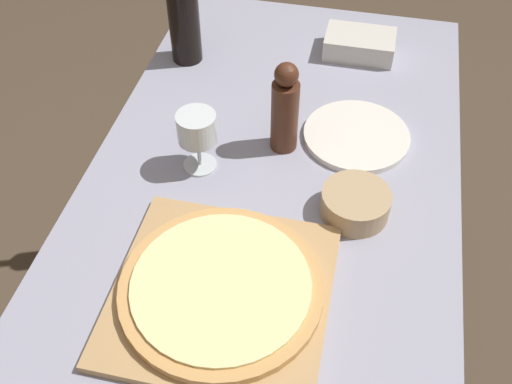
{
  "coord_description": "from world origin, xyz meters",
  "views": [
    {
      "loc": [
        0.16,
        -0.69,
        1.66
      ],
      "look_at": [
        -0.01,
        0.07,
        0.82
      ],
      "focal_mm": 42.0,
      "sensor_mm": 36.0,
      "label": 1
    }
  ],
  "objects_px": {
    "pepper_mill": "(285,109)",
    "wine_glass": "(197,130)",
    "wine_bottle": "(183,9)",
    "small_bowl": "(355,204)",
    "pizza": "(221,287)"
  },
  "relations": [
    {
      "from": "pepper_mill",
      "to": "small_bowl",
      "type": "relative_size",
      "value": 1.58
    },
    {
      "from": "pizza",
      "to": "wine_bottle",
      "type": "distance_m",
      "value": 0.74
    },
    {
      "from": "wine_bottle",
      "to": "small_bowl",
      "type": "distance_m",
      "value": 0.66
    },
    {
      "from": "small_bowl",
      "to": "pizza",
      "type": "bearing_deg",
      "value": -129.91
    },
    {
      "from": "wine_bottle",
      "to": "pepper_mill",
      "type": "relative_size",
      "value": 1.6
    },
    {
      "from": "wine_bottle",
      "to": "pizza",
      "type": "bearing_deg",
      "value": -68.42
    },
    {
      "from": "pizza",
      "to": "wine_glass",
      "type": "relative_size",
      "value": 2.59
    },
    {
      "from": "wine_glass",
      "to": "pizza",
      "type": "bearing_deg",
      "value": -67.39
    },
    {
      "from": "wine_bottle",
      "to": "small_bowl",
      "type": "height_order",
      "value": "wine_bottle"
    },
    {
      "from": "pepper_mill",
      "to": "small_bowl",
      "type": "height_order",
      "value": "pepper_mill"
    },
    {
      "from": "wine_glass",
      "to": "wine_bottle",
      "type": "bearing_deg",
      "value": 110.73
    },
    {
      "from": "wine_bottle",
      "to": "pepper_mill",
      "type": "distance_m",
      "value": 0.41
    },
    {
      "from": "wine_bottle",
      "to": "small_bowl",
      "type": "xyz_separation_m",
      "value": [
        0.48,
        -0.44,
        -0.11
      ]
    },
    {
      "from": "wine_glass",
      "to": "small_bowl",
      "type": "distance_m",
      "value": 0.35
    },
    {
      "from": "pepper_mill",
      "to": "wine_glass",
      "type": "height_order",
      "value": "pepper_mill"
    }
  ]
}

